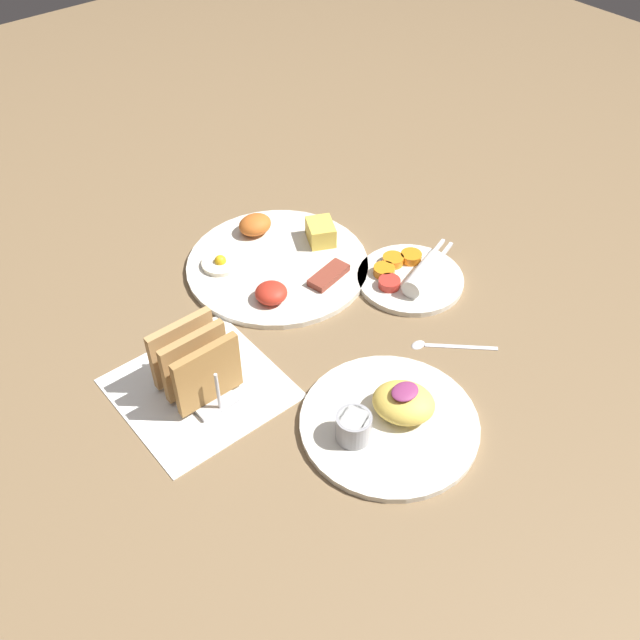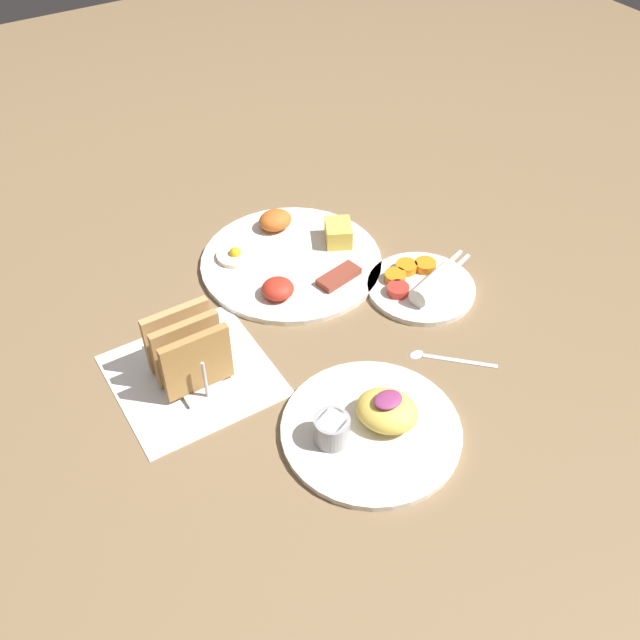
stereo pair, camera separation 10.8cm
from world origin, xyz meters
TOP-DOWN VIEW (x-y plane):
  - ground_plane at (0.00, 0.00)m, footprint 3.00×3.00m
  - napkin_flat at (-0.19, 0.01)m, footprint 0.22×0.22m
  - plate_breakfast at (0.07, 0.16)m, footprint 0.31×0.31m
  - plate_condiments at (0.21, -0.01)m, footprint 0.19×0.18m
  - plate_foreground at (-0.02, -0.21)m, footprint 0.24×0.24m
  - toast_rack at (-0.19, 0.01)m, footprint 0.10×0.12m
  - teaspoon at (0.14, -0.15)m, footprint 0.10×0.09m

SIDE VIEW (x-z plane):
  - ground_plane at x=0.00m, z-range 0.00..0.00m
  - napkin_flat at x=-0.19m, z-range 0.00..0.00m
  - teaspoon at x=0.14m, z-range 0.00..0.01m
  - plate_breakfast at x=0.07m, z-range -0.01..0.03m
  - plate_condiments at x=0.21m, z-range -0.01..0.03m
  - plate_foreground at x=-0.02m, z-range -0.01..0.04m
  - toast_rack at x=-0.19m, z-range 0.00..0.10m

